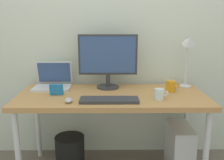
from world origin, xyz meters
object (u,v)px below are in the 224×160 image
Objects in this scene: desk_lamp at (189,49)px; mouse at (69,100)px; photo_frame at (56,90)px; coffee_mug at (171,86)px; laptop at (53,81)px; keyboard at (109,100)px; wastebasket at (70,152)px; monitor at (108,58)px; computer_tower at (179,148)px; desk at (112,101)px; glass_cup at (159,94)px.

mouse is (-0.99, -0.41, -0.33)m from desk_lamp.
photo_frame is at bearing -168.52° from desk_lamp.
coffee_mug is at bearing -143.23° from desk_lamp.
laptop is at bearing 108.18° from photo_frame.
mouse is 0.23m from photo_frame.
laptop is 0.65m from keyboard.
wastebasket is (-0.88, -0.01, -0.61)m from coffee_mug.
computer_tower is at bearing -16.78° from monitor.
computer_tower is (0.09, -0.06, -0.55)m from coffee_mug.
desk is at bearing -163.30° from desk_lamp.
laptop is 0.96m from glass_cup.
laptop reaches higher than glass_cup.
laptop is at bearing 157.77° from desk.
desk_lamp is 4.19× the size of coffee_mug.
desk_lamp is 1.16× the size of computer_tower.
mouse is at bearing -157.48° from desk_lamp.
keyboard is 4.00× the size of photo_frame.
laptop is 3.56× the size of mouse.
monitor is (-0.03, 0.20, 0.33)m from desk.
desk_lamp is 1.39m from wastebasket.
keyboard is at bearing -161.57° from computer_tower.
keyboard is (-0.69, -0.39, -0.34)m from desk_lamp.
mouse is at bearing -174.65° from glass_cup.
glass_cup is at bearing -145.27° from computer_tower.
wastebasket is at bearing -45.10° from laptop.
photo_frame is 0.37× the size of wastebasket.
laptop is 0.48m from mouse.
coffee_mug is (0.53, 0.27, 0.04)m from keyboard.
glass_cup is at bearing -122.32° from coffee_mug.
coffee_mug is at bearing 143.65° from computer_tower.
desk is 2.99× the size of monitor.
desk_lamp is 1.18m from photo_frame.
monitor is 1.17× the size of keyboard.
desk_lamp is 4.44× the size of photo_frame.
desk_lamp reaches higher than mouse.
photo_frame is at bearing -151.41° from monitor.
mouse is at bearing -55.15° from photo_frame.
desk is at bearing 157.99° from glass_cup.
coffee_mug is (1.03, -0.14, -0.01)m from laptop.
desk is at bearing -80.21° from monitor.
keyboard is 0.30m from mouse.
desk is 0.74m from computer_tower.
laptop is 0.76× the size of computer_tower.
coffee_mug is 1.06× the size of photo_frame.
coffee_mug is 0.96m from photo_frame.
desk_lamp is at bearing -0.75° from laptop.
wastebasket is at bearing -158.08° from monitor.
computer_tower is (-0.08, -0.19, -0.85)m from desk_lamp.
photo_frame is (-1.12, -0.23, -0.30)m from desk_lamp.
desk is at bearing 3.37° from photo_frame.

